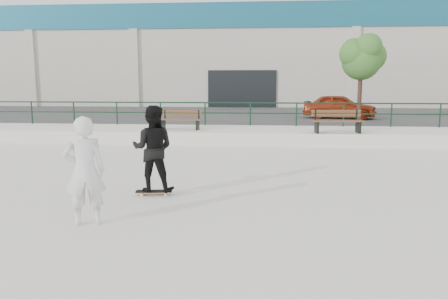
# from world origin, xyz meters

# --- Properties ---
(ground) EXTENTS (120.00, 120.00, 0.00)m
(ground) POSITION_xyz_m (0.00, 0.00, 0.00)
(ground) COLOR silver
(ground) RESTS_ON ground
(ledge) EXTENTS (30.00, 3.00, 0.50)m
(ledge) POSITION_xyz_m (0.00, 9.50, 0.25)
(ledge) COLOR silver
(ledge) RESTS_ON ground
(parking_strip) EXTENTS (60.00, 14.00, 0.50)m
(parking_strip) POSITION_xyz_m (0.00, 18.00, 0.25)
(parking_strip) COLOR #323232
(parking_strip) RESTS_ON ground
(railing) EXTENTS (28.00, 0.06, 1.03)m
(railing) POSITION_xyz_m (-0.00, 10.80, 1.24)
(railing) COLOR #12331E
(railing) RESTS_ON ledge
(commercial_building) EXTENTS (44.20, 16.33, 8.00)m
(commercial_building) POSITION_xyz_m (-0.00, 31.99, 4.58)
(commercial_building) COLOR #B1AC9F
(commercial_building) RESTS_ON ground
(bench_left) EXTENTS (1.73, 0.60, 0.79)m
(bench_left) POSITION_xyz_m (-1.77, 9.08, 0.89)
(bench_left) COLOR #592F1E
(bench_left) RESTS_ON ledge
(bench_right) EXTENTS (1.95, 0.75, 0.88)m
(bench_right) POSITION_xyz_m (4.36, 8.47, 0.93)
(bench_right) COLOR #592F1E
(bench_right) RESTS_ON ledge
(tree) EXTENTS (2.34, 2.08, 4.16)m
(tree) POSITION_xyz_m (6.26, 13.55, 3.62)
(tree) COLOR #503828
(tree) RESTS_ON parking_strip
(red_car) EXTENTS (3.94, 2.29, 1.26)m
(red_car) POSITION_xyz_m (5.53, 14.94, 1.13)
(red_car) COLOR maroon
(red_car) RESTS_ON parking_strip
(skateboard) EXTENTS (0.80, 0.30, 0.09)m
(skateboard) POSITION_xyz_m (-0.80, 0.77, 0.07)
(skateboard) COLOR black
(skateboard) RESTS_ON ground
(standing_skater) EXTENTS (0.92, 0.73, 1.86)m
(standing_skater) POSITION_xyz_m (-0.80, 0.77, 1.02)
(standing_skater) COLOR black
(standing_skater) RESTS_ON skateboard
(seated_skater) EXTENTS (0.80, 0.66, 1.89)m
(seated_skater) POSITION_xyz_m (-1.48, -1.26, 0.94)
(seated_skater) COLOR white
(seated_skater) RESTS_ON ground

